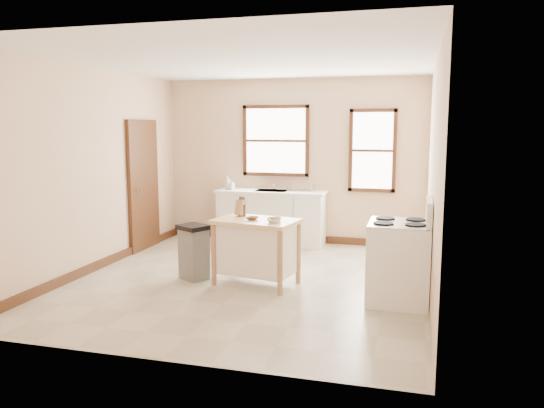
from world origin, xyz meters
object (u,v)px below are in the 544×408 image
(bowl_b, at_px, (275,219))
(dish_rack, at_px, (302,188))
(gas_stove, at_px, (399,251))
(pepper_grinder, at_px, (244,210))
(trash_bin, at_px, (194,252))
(bowl_c, at_px, (274,220))
(kitchen_island, at_px, (256,252))
(soap_bottle_a, at_px, (228,183))
(knife_block, at_px, (240,208))
(bowl_a, at_px, (252,218))
(soap_bottle_b, at_px, (232,185))

(bowl_b, bearing_deg, dish_rack, 94.11)
(gas_stove, bearing_deg, pepper_grinder, 168.25)
(trash_bin, bearing_deg, bowl_c, 21.66)
(kitchen_island, xyz_separation_m, bowl_b, (0.25, -0.01, 0.44))
(soap_bottle_a, distance_m, gas_stove, 3.92)
(dish_rack, xyz_separation_m, kitchen_island, (-0.08, -2.35, -0.56))
(dish_rack, bearing_deg, knife_block, -93.65)
(kitchen_island, bearing_deg, soap_bottle_a, 128.37)
(dish_rack, bearing_deg, kitchen_island, -86.31)
(dish_rack, xyz_separation_m, bowl_c, (0.19, -2.50, -0.11))
(dish_rack, bearing_deg, bowl_a, -87.19)
(kitchen_island, relative_size, trash_bin, 1.41)
(pepper_grinder, bearing_deg, bowl_a, -51.65)
(pepper_grinder, bearing_deg, trash_bin, -163.81)
(dish_rack, distance_m, knife_block, 2.19)
(dish_rack, distance_m, trash_bin, 2.60)
(gas_stove, bearing_deg, soap_bottle_b, 139.36)
(bowl_c, height_order, gas_stove, gas_stove)
(dish_rack, relative_size, trash_bin, 0.60)
(soap_bottle_b, distance_m, pepper_grinder, 2.25)
(bowl_a, height_order, trash_bin, bowl_a)
(bowl_c, xyz_separation_m, gas_stove, (1.49, -0.07, -0.27))
(trash_bin, bearing_deg, soap_bottle_a, 128.48)
(bowl_b, distance_m, bowl_c, 0.14)
(bowl_a, bearing_deg, kitchen_island, 46.48)
(knife_block, distance_m, trash_bin, 0.84)
(dish_rack, height_order, bowl_a, dish_rack)
(pepper_grinder, bearing_deg, bowl_b, -23.57)
(soap_bottle_b, height_order, kitchen_island, soap_bottle_b)
(kitchen_island, relative_size, bowl_b, 6.49)
(knife_block, relative_size, pepper_grinder, 1.33)
(gas_stove, bearing_deg, trash_bin, 175.01)
(bowl_b, bearing_deg, knife_block, 158.46)
(pepper_grinder, distance_m, trash_bin, 0.86)
(dish_rack, distance_m, bowl_a, 2.40)
(bowl_a, bearing_deg, trash_bin, 176.33)
(bowl_a, bearing_deg, pepper_grinder, 128.35)
(bowl_b, bearing_deg, soap_bottle_b, 121.15)
(kitchen_island, bearing_deg, bowl_b, 8.40)
(knife_block, distance_m, bowl_b, 0.57)
(kitchen_island, bearing_deg, bowl_c, -17.91)
(dish_rack, height_order, bowl_c, dish_rack)
(trash_bin, bearing_deg, pepper_grinder, 45.93)
(dish_rack, bearing_deg, pepper_grinder, -92.43)
(dish_rack, height_order, pepper_grinder, dish_rack)
(knife_block, bearing_deg, gas_stove, 7.30)
(trash_bin, bearing_deg, gas_stove, 24.74)
(knife_block, xyz_separation_m, pepper_grinder, (0.05, 0.00, -0.03))
(bowl_c, distance_m, gas_stove, 1.52)
(dish_rack, relative_size, gas_stove, 0.36)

